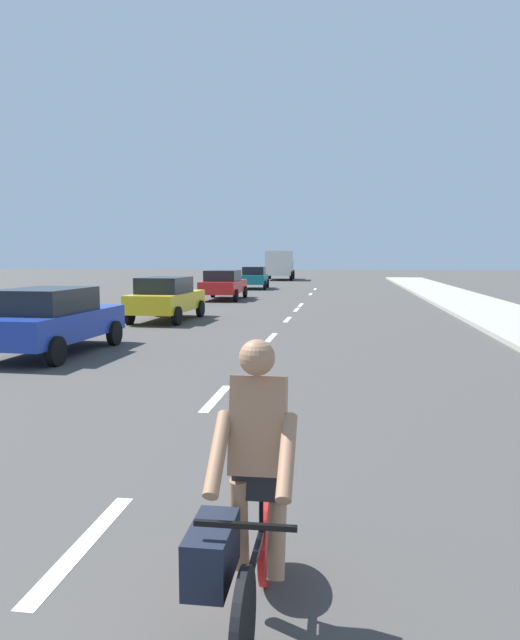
# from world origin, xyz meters

# --- Properties ---
(ground_plane) EXTENTS (160.00, 160.00, 0.00)m
(ground_plane) POSITION_xyz_m (0.00, 20.00, 0.00)
(ground_plane) COLOR #423F3D
(sidewalk_strip) EXTENTS (3.60, 80.00, 0.14)m
(sidewalk_strip) POSITION_xyz_m (8.06, 22.00, 0.07)
(sidewalk_strip) COLOR #9E998E
(sidewalk_strip) RESTS_ON ground
(lane_stripe_1) EXTENTS (0.16, 1.80, 0.01)m
(lane_stripe_1) POSITION_xyz_m (0.00, 4.92, 0.00)
(lane_stripe_1) COLOR white
(lane_stripe_1) RESTS_ON ground
(lane_stripe_2) EXTENTS (0.16, 1.80, 0.01)m
(lane_stripe_2) POSITION_xyz_m (0.00, 9.80, 0.00)
(lane_stripe_2) COLOR white
(lane_stripe_2) RESTS_ON ground
(lane_stripe_3) EXTENTS (0.16, 1.80, 0.01)m
(lane_stripe_3) POSITION_xyz_m (0.00, 14.24, 0.00)
(lane_stripe_3) COLOR white
(lane_stripe_3) RESTS_ON ground
(lane_stripe_4) EXTENTS (0.16, 1.80, 0.01)m
(lane_stripe_4) POSITION_xyz_m (0.00, 16.95, 0.00)
(lane_stripe_4) COLOR white
(lane_stripe_4) RESTS_ON ground
(lane_stripe_5) EXTENTS (0.16, 1.80, 0.01)m
(lane_stripe_5) POSITION_xyz_m (0.00, 21.71, 0.00)
(lane_stripe_5) COLOR white
(lane_stripe_5) RESTS_ON ground
(lane_stripe_6) EXTENTS (0.16, 1.80, 0.01)m
(lane_stripe_6) POSITION_xyz_m (0.00, 25.72, 0.00)
(lane_stripe_6) COLOR white
(lane_stripe_6) RESTS_ON ground
(lane_stripe_7) EXTENTS (0.16, 1.80, 0.01)m
(lane_stripe_7) POSITION_xyz_m (0.00, 28.13, 0.00)
(lane_stripe_7) COLOR white
(lane_stripe_7) RESTS_ON ground
(lane_stripe_8) EXTENTS (0.16, 1.80, 0.01)m
(lane_stripe_8) POSITION_xyz_m (0.00, 36.11, 0.00)
(lane_stripe_8) COLOR white
(lane_stripe_8) RESTS_ON ground
(lane_stripe_9) EXTENTS (0.16, 1.80, 0.01)m
(lane_stripe_9) POSITION_xyz_m (0.00, 41.59, 0.00)
(lane_stripe_9) COLOR white
(lane_stripe_9) RESTS_ON ground
(cyclist) EXTENTS (0.62, 1.71, 1.82)m
(cyclist) POSITION_xyz_m (1.49, 4.06, 0.83)
(cyclist) COLOR black
(cyclist) RESTS_ON ground
(parked_car_blue) EXTENTS (2.10, 4.36, 1.57)m
(parked_car_blue) POSITION_xyz_m (-4.82, 13.46, 0.84)
(parked_car_blue) COLOR #1E389E
(parked_car_blue) RESTS_ON ground
(parked_car_yellow) EXTENTS (2.01, 4.11, 1.57)m
(parked_car_yellow) POSITION_xyz_m (-4.29, 20.76, 0.84)
(parked_car_yellow) COLOR gold
(parked_car_yellow) RESTS_ON ground
(parked_car_red) EXTENTS (2.06, 4.41, 1.57)m
(parked_car_red) POSITION_xyz_m (-4.36, 31.06, 0.84)
(parked_car_red) COLOR red
(parked_car_red) RESTS_ON ground
(parked_car_teal) EXTENTS (2.07, 4.12, 1.57)m
(parked_car_teal) POSITION_xyz_m (-4.31, 41.39, 0.84)
(parked_car_teal) COLOR #14727A
(parked_car_teal) RESTS_ON ground
(delivery_truck) EXTENTS (2.87, 6.33, 2.80)m
(delivery_truck) POSITION_xyz_m (-4.25, 57.27, 1.50)
(delivery_truck) COLOR beige
(delivery_truck) RESTS_ON ground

